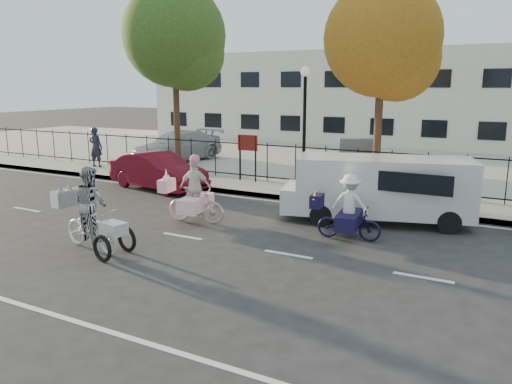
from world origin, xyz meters
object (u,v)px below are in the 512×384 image
Objects in this scene: white_van at (380,187)px; lot_car_c at (358,157)px; bull_bike at (348,214)px; lot_car_a at (177,146)px; red_sedan at (158,171)px; pedestrian at (96,147)px; unicorn_bike at (195,198)px; lamppost at (305,106)px; zebra_trike at (91,218)px.

lot_car_c is at bearing 95.91° from white_van.
white_van reaches higher than bull_bike.
red_sedan is at bearing -48.99° from lot_car_a.
bull_bike is 1.01× the size of pedestrian.
unicorn_bike reaches higher than lot_car_c.
lamppost is at bearing -121.98° from lot_car_c.
lot_car_c is at bearing -32.78° from red_sedan.
white_van is 14.06m from pedestrian.
lot_car_a reaches higher than red_sedan.
lot_car_a is 8.98m from lot_car_c.
lot_car_a is at bearing 30.61° from unicorn_bike.
pedestrian is at bearing 54.26° from zebra_trike.
red_sedan is at bearing -154.93° from lamppost.
lamppost is 0.99× the size of lot_car_c.
pedestrian reaches higher than lot_car_c.
unicorn_bike is (0.73, 3.14, -0.05)m from zebra_trike.
unicorn_bike is at bearing 141.80° from pedestrian.
white_van reaches higher than lot_car_a.
lot_car_c is (5.85, 5.96, 0.19)m from red_sedan.
white_van is 1.10× the size of lot_car_a.
zebra_trike reaches higher than red_sedan.
lot_car_c is at bearing -3.04° from zebra_trike.
lamppost reaches higher than lot_car_a.
white_van is (5.33, 5.66, 0.25)m from zebra_trike.
zebra_trike is at bearing 126.84° from pedestrian.
pedestrian is at bearing -178.45° from lot_car_c.
white_van is at bearing -34.04° from zebra_trike.
zebra_trike is at bearing -141.68° from red_sedan.
zebra_trike is 7.10m from red_sedan.
lamppost is 4.39m from lot_car_c.
white_van is at bearing -15.12° from bull_bike.
lot_car_a is (-11.35, 8.04, 0.22)m from bull_bike.
white_van reaches higher than red_sedan.
bull_bike is at bearing -24.55° from lot_car_a.
zebra_trike is at bearing -119.86° from lot_car_c.
bull_bike reaches higher than lot_car_a.
pedestrian is at bearing 152.73° from white_van.
zebra_trike is at bearing -101.32° from lamppost.
unicorn_bike reaches higher than bull_bike.
unicorn_bike reaches higher than red_sedan.
red_sedan is at bearing 159.50° from white_van.
lamppost is 6.09m from unicorn_bike.
lot_car_a is (-3.11, 5.33, 0.19)m from red_sedan.
zebra_trike is 6.23m from bull_bike.
red_sedan is at bearing 64.20° from bull_bike.
zebra_trike is 12.60m from lot_car_c.
white_van is 8.54m from red_sedan.
red_sedan is 0.83× the size of lot_car_a.
zebra_trike is at bearing 118.15° from bull_bike.
lot_car_a is at bearing 41.95° from red_sedan.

